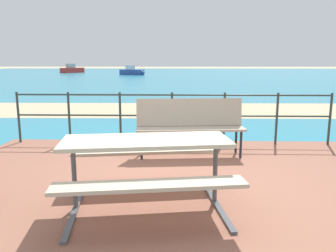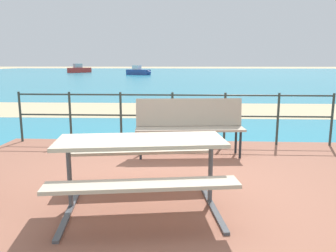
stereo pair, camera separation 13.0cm
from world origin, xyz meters
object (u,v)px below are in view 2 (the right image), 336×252
at_px(park_bench, 189,122).
at_px(boat_near, 139,72).
at_px(boat_far, 80,70).
at_px(picnic_table, 141,155).

bearing_deg(park_bench, boat_near, 94.06).
relative_size(boat_near, boat_far, 0.85).
relative_size(picnic_table, park_bench, 1.08).
bearing_deg(boat_far, park_bench, -126.98).
bearing_deg(park_bench, boat_far, 104.43).
bearing_deg(boat_near, park_bench, -51.50).
xyz_separation_m(picnic_table, park_bench, (0.53, 2.06, 0.00)).
bearing_deg(boat_near, boat_far, 168.09).
bearing_deg(boat_far, picnic_table, -128.31).
bearing_deg(boat_far, boat_near, -97.76).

